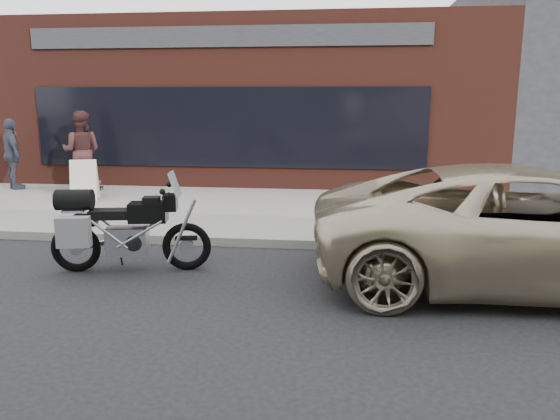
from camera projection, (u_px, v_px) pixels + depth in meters
ground at (231, 364)px, 5.15m from camera, size 120.00×120.00×0.00m
near_sidewalk at (297, 208)px, 11.93m from camera, size 44.00×6.00×0.15m
storefront at (258, 103)px, 18.51m from camera, size 14.00×10.07×4.50m
motorcycle at (119, 229)px, 7.75m from camera, size 2.26×0.98×1.44m
minivan at (535, 228)px, 7.10m from camera, size 5.75×2.68×1.60m
sandwich_sign at (84, 180)px, 12.38m from camera, size 0.70×0.67×0.92m
cafe_table at (88, 183)px, 12.84m from camera, size 0.61×0.61×0.35m
cafe_patron_left at (82, 151)px, 13.55m from camera, size 1.08×0.91×1.97m
cafe_patron_right at (12, 154)px, 13.73m from camera, size 1.05×1.04×1.78m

